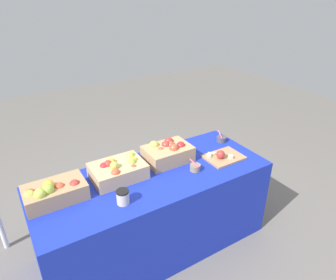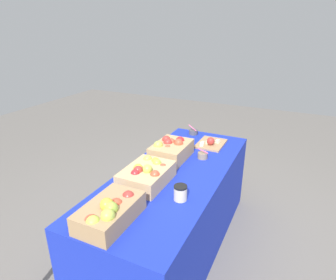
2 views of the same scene
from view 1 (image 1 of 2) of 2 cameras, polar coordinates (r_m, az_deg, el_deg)
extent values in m
plane|color=slate|center=(2.91, -2.48, -18.70)|extent=(10.00, 10.00, 0.00)
cube|color=#192DB7|center=(2.66, -2.64, -13.14)|extent=(1.90, 0.76, 0.74)
cube|color=tan|center=(2.28, -20.36, -9.20)|extent=(0.42, 0.25, 0.12)
sphere|color=#B2C64C|center=(2.18, -22.87, -9.37)|extent=(0.08, 0.08, 0.08)
sphere|color=#D14C33|center=(2.24, -19.59, -8.46)|extent=(0.08, 0.08, 0.08)
sphere|color=gold|center=(2.23, -21.48, -7.92)|extent=(0.08, 0.08, 0.08)
sphere|color=#99B742|center=(2.20, -21.50, -8.64)|extent=(0.08, 0.08, 0.08)
sphere|color=#D14C33|center=(2.26, -24.33, -9.27)|extent=(0.08, 0.08, 0.08)
sphere|color=#B2332D|center=(2.24, -17.03, -8.05)|extent=(0.08, 0.08, 0.08)
sphere|color=#B2C64C|center=(2.24, -24.47, -9.46)|extent=(0.08, 0.08, 0.08)
cube|color=tan|center=(2.40, -9.33, -5.74)|extent=(0.41, 0.29, 0.12)
sphere|color=#B2332D|center=(2.38, -11.10, -4.50)|extent=(0.07, 0.07, 0.07)
sphere|color=red|center=(2.38, -11.85, -4.93)|extent=(0.07, 0.07, 0.07)
sphere|color=gold|center=(2.40, -10.60, -4.15)|extent=(0.07, 0.07, 0.07)
sphere|color=#B2C64C|center=(2.48, -7.06, -3.03)|extent=(0.07, 0.07, 0.07)
sphere|color=gold|center=(2.42, -6.41, -3.89)|extent=(0.07, 0.07, 0.07)
sphere|color=#D14C33|center=(2.35, -6.40, -5.37)|extent=(0.07, 0.07, 0.07)
sphere|color=#99B742|center=(2.39, -6.74, -4.24)|extent=(0.07, 0.07, 0.07)
sphere|color=#99B742|center=(2.50, -6.64, -3.11)|extent=(0.07, 0.07, 0.07)
sphere|color=#B2C64C|center=(2.33, -10.03, -4.79)|extent=(0.07, 0.07, 0.07)
sphere|color=#D14C33|center=(2.28, -9.76, -6.14)|extent=(0.07, 0.07, 0.07)
cube|color=tan|center=(2.58, -0.04, -2.60)|extent=(0.39, 0.27, 0.13)
sphere|color=red|center=(2.58, 2.39, -1.15)|extent=(0.08, 0.08, 0.08)
sphere|color=#D14C33|center=(2.60, 0.49, -1.05)|extent=(0.08, 0.08, 0.08)
sphere|color=#B2332D|center=(2.59, -0.37, -0.97)|extent=(0.08, 0.08, 0.08)
sphere|color=#B2C64C|center=(2.58, -2.63, -0.98)|extent=(0.08, 0.08, 0.08)
sphere|color=#D14C33|center=(2.52, 1.10, -1.57)|extent=(0.08, 0.08, 0.08)
sphere|color=#B2332D|center=(2.64, 0.14, -0.32)|extent=(0.08, 0.08, 0.08)
sphere|color=#D14C33|center=(2.54, -1.33, -2.21)|extent=(0.08, 0.08, 0.08)
cube|color=tan|center=(2.69, 10.41, -3.17)|extent=(0.32, 0.24, 0.02)
cube|color=beige|center=(2.65, 7.78, -2.79)|extent=(0.05, 0.05, 0.03)
cube|color=beige|center=(2.67, 9.58, -2.75)|extent=(0.04, 0.04, 0.03)
sphere|color=#B2332D|center=(2.64, 9.81, -2.69)|extent=(0.07, 0.07, 0.07)
cube|color=beige|center=(2.66, 11.69, -3.08)|extent=(0.04, 0.04, 0.03)
cube|color=beige|center=(2.69, 8.58, -2.57)|extent=(0.03, 0.03, 0.03)
cylinder|color=gray|center=(2.48, 5.11, -5.15)|extent=(0.09, 0.09, 0.05)
cylinder|color=#EA598C|center=(2.44, 4.92, -4.32)|extent=(0.04, 0.09, 0.05)
cylinder|color=#4C4C51|center=(2.97, 9.99, 0.19)|extent=(0.09, 0.09, 0.05)
cylinder|color=#EA598C|center=(2.94, 9.74, 1.04)|extent=(0.03, 0.10, 0.06)
cylinder|color=beige|center=(2.14, -8.44, -10.63)|extent=(0.09, 0.09, 0.09)
cylinder|color=black|center=(2.11, -8.53, -9.52)|extent=(0.09, 0.09, 0.01)
camera|label=2|loc=(1.34, -70.67, -3.49)|focal=30.76mm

